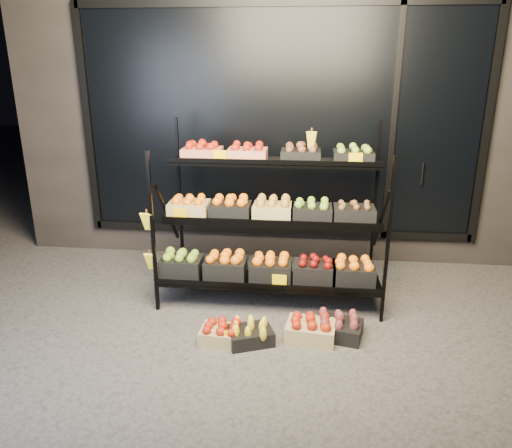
# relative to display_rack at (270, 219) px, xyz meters

# --- Properties ---
(ground) EXTENTS (24.00, 24.00, 0.00)m
(ground) POSITION_rel_display_rack_xyz_m (0.01, -0.60, -0.79)
(ground) COLOR #514F4C
(ground) RESTS_ON ground
(building) EXTENTS (6.00, 2.08, 3.50)m
(building) POSITION_rel_display_rack_xyz_m (0.01, 1.99, 0.96)
(building) COLOR #2D2826
(building) RESTS_ON ground
(display_rack) EXTENTS (2.18, 1.02, 1.70)m
(display_rack) POSITION_rel_display_rack_xyz_m (0.00, 0.00, 0.00)
(display_rack) COLOR black
(display_rack) RESTS_ON ground
(tag_floor_a) EXTENTS (0.13, 0.01, 0.12)m
(tag_floor_a) POSITION_rel_display_rack_xyz_m (-0.23, -1.00, -0.73)
(tag_floor_a) COLOR #FFD000
(tag_floor_a) RESTS_ON ground
(floor_crate_left) EXTENTS (0.36, 0.28, 0.18)m
(floor_crate_left) POSITION_rel_display_rack_xyz_m (-0.32, -0.90, -0.70)
(floor_crate_left) COLOR tan
(floor_crate_left) RESTS_ON ground
(floor_crate_midleft) EXTENTS (0.43, 0.38, 0.19)m
(floor_crate_midleft) POSITION_rel_display_rack_xyz_m (-0.08, -0.89, -0.70)
(floor_crate_midleft) COLOR black
(floor_crate_midleft) RESTS_ON ground
(floor_crate_midright) EXTENTS (0.44, 0.35, 0.20)m
(floor_crate_midright) POSITION_rel_display_rack_xyz_m (0.41, -0.77, -0.69)
(floor_crate_midright) COLOR tan
(floor_crate_midright) RESTS_ON ground
(floor_crate_right) EXTENTS (0.45, 0.37, 0.20)m
(floor_crate_right) POSITION_rel_display_rack_xyz_m (0.64, -0.72, -0.69)
(floor_crate_right) COLOR black
(floor_crate_right) RESTS_ON ground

